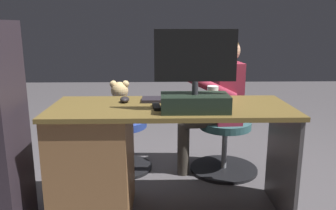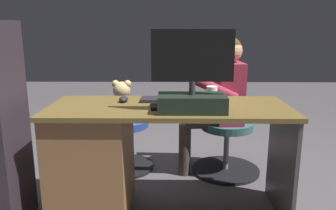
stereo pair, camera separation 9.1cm
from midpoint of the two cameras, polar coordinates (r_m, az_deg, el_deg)
ground_plane at (r=2.67m, az=-0.77°, el=-13.83°), size 10.00×10.00×0.00m
desk at (r=2.25m, az=-10.89°, el=-8.55°), size 1.50×0.60×0.73m
monitor at (r=1.96m, az=3.25°, el=2.79°), size 0.47×0.22×0.47m
keyboard at (r=2.24m, az=-0.21°, el=0.94°), size 0.42×0.14×0.02m
computer_mouse at (r=2.23m, az=-8.47°, el=0.93°), size 0.06×0.10×0.04m
cup at (r=2.23m, az=6.37°, el=1.89°), size 0.07×0.07×0.10m
tv_remote at (r=2.05m, az=-3.20°, el=-0.29°), size 0.06×0.15×0.02m
office_chair_teddy at (r=2.94m, az=-8.76°, el=-5.84°), size 0.52×0.52×0.44m
teddy_bear at (r=2.87m, az=-8.96°, el=0.40°), size 0.24×0.24×0.34m
visitor_chair at (r=2.91m, az=8.62°, el=-6.50°), size 0.57×0.57×0.44m
person at (r=2.79m, az=7.32°, el=1.74°), size 0.51×0.50×1.13m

